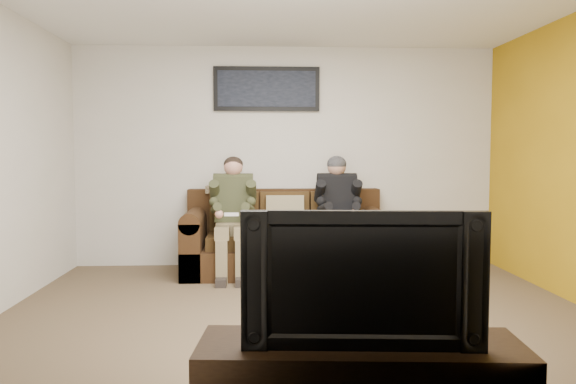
{
  "coord_description": "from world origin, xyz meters",
  "views": [
    {
      "loc": [
        -0.33,
        -4.47,
        1.35
      ],
      "look_at": [
        -0.04,
        1.2,
        0.95
      ],
      "focal_mm": 35.0,
      "sensor_mm": 36.0,
      "label": 1
    }
  ],
  "objects": [
    {
      "name": "throw_pillow",
      "position": [
        -0.04,
        1.87,
        0.65
      ],
      "size": [
        0.43,
        0.21,
        0.43
      ],
      "primitive_type": "cube",
      "rotation": [
        -0.21,
        0.0,
        0.0
      ],
      "color": "#8C7E5B",
      "rests_on": "sofa"
    },
    {
      "name": "person_left",
      "position": [
        -0.62,
        1.64,
        0.74
      ],
      "size": [
        0.51,
        0.87,
        1.31
      ],
      "color": "#817251",
      "rests_on": "sofa"
    },
    {
      "name": "throw_blanket",
      "position": [
        -0.72,
        2.11,
        0.92
      ],
      "size": [
        0.46,
        0.22,
        0.08
      ],
      "primitive_type": "cube",
      "color": "tan",
      "rests_on": "sofa"
    },
    {
      "name": "framed_poster",
      "position": [
        -0.24,
        2.22,
        2.1
      ],
      "size": [
        1.25,
        0.05,
        0.52
      ],
      "color": "black",
      "rests_on": "wall_back"
    },
    {
      "name": "television",
      "position": [
        0.14,
        -1.95,
        0.78
      ],
      "size": [
        1.09,
        0.23,
        0.62
      ],
      "primitive_type": "imported",
      "rotation": [
        0.0,
        0.0,
        -0.08
      ],
      "color": "black",
      "rests_on": "tv_stand"
    },
    {
      "name": "floor",
      "position": [
        0.0,
        0.0,
        0.0
      ],
      "size": [
        5.0,
        5.0,
        0.0
      ],
      "primitive_type": "plane",
      "color": "brown",
      "rests_on": "ground"
    },
    {
      "name": "wall_front",
      "position": [
        0.0,
        -2.25,
        1.3
      ],
      "size": [
        5.0,
        0.0,
        5.0
      ],
      "primitive_type": "plane",
      "rotation": [
        -1.57,
        0.0,
        0.0
      ],
      "color": "beige",
      "rests_on": "ground"
    },
    {
      "name": "wall_back",
      "position": [
        0.0,
        2.25,
        1.3
      ],
      "size": [
        5.0,
        0.0,
        5.0
      ],
      "primitive_type": "plane",
      "rotation": [
        1.57,
        0.0,
        0.0
      ],
      "color": "beige",
      "rests_on": "ground"
    },
    {
      "name": "cat",
      "position": [
        -0.05,
        1.58,
        0.55
      ],
      "size": [
        0.66,
        0.26,
        0.24
      ],
      "color": "#413519",
      "rests_on": "sofa"
    },
    {
      "name": "person_right",
      "position": [
        0.54,
        1.64,
        0.74
      ],
      "size": [
        0.51,
        0.86,
        1.31
      ],
      "color": "black",
      "rests_on": "sofa"
    },
    {
      "name": "sofa",
      "position": [
        -0.04,
        1.83,
        0.35
      ],
      "size": [
        2.25,
        0.97,
        0.92
      ],
      "color": "#341F0F",
      "rests_on": "ground"
    }
  ]
}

